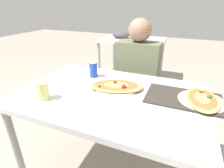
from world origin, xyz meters
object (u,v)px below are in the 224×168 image
object	(u,v)px
dining_table	(110,102)
pizza_second	(202,100)
chair_far_seated	(138,85)
person_seated	(137,70)
pizza_main	(116,86)
drink_glass	(43,91)
soda_can	(93,70)

from	to	relation	value
dining_table	pizza_second	size ratio (longest dim) A/B	3.66
chair_far_seated	person_seated	size ratio (longest dim) A/B	0.73
dining_table	pizza_second	bearing A→B (deg)	10.21
person_seated	pizza_main	world-z (taller)	person_seated
pizza_main	drink_glass	distance (m)	0.50
pizza_main	pizza_second	bearing A→B (deg)	2.80
soda_can	drink_glass	distance (m)	0.48
pizza_main	drink_glass	bearing A→B (deg)	-139.82
chair_far_seated	pizza_second	size ratio (longest dim) A/B	2.51
pizza_main	soda_can	size ratio (longest dim) A/B	3.53
soda_can	pizza_main	bearing A→B (deg)	-29.46
pizza_main	soda_can	distance (m)	0.30
soda_can	pizza_second	distance (m)	0.84
person_seated	drink_glass	size ratio (longest dim) A/B	10.25
person_seated	pizza_second	size ratio (longest dim) A/B	3.46
person_seated	drink_glass	world-z (taller)	person_seated
person_seated	soda_can	world-z (taller)	person_seated
chair_far_seated	person_seated	bearing A→B (deg)	90.00
chair_far_seated	drink_glass	world-z (taller)	drink_glass
dining_table	drink_glass	world-z (taller)	drink_glass
pizza_main	soda_can	xyz separation A→B (m)	(-0.26, 0.15, 0.04)
person_seated	soda_can	size ratio (longest dim) A/B	9.74
person_seated	pizza_second	xyz separation A→B (m)	(0.56, -0.54, 0.06)
chair_far_seated	soda_can	size ratio (longest dim) A/B	7.06
dining_table	person_seated	distance (m)	0.65
pizza_main	pizza_second	world-z (taller)	pizza_main
chair_far_seated	drink_glass	size ratio (longest dim) A/B	7.44
chair_far_seated	drink_glass	xyz separation A→B (m)	(-0.39, -1.00, 0.32)
dining_table	pizza_second	distance (m)	0.60
person_seated	chair_far_seated	bearing A→B (deg)	-90.00
chair_far_seated	soda_can	bearing A→B (deg)	62.99
drink_glass	pizza_second	world-z (taller)	drink_glass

